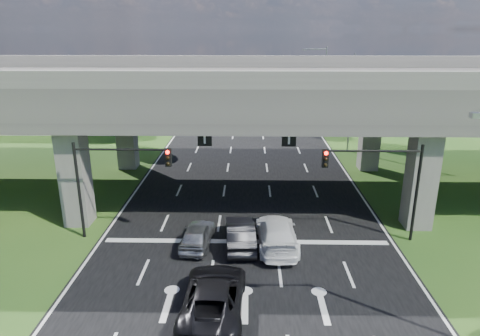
{
  "coord_description": "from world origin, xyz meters",
  "views": [
    {
      "loc": [
        0.14,
        -19.62,
        12.21
      ],
      "look_at": [
        -0.48,
        8.69,
        3.0
      ],
      "focal_mm": 32.0,
      "sensor_mm": 36.0,
      "label": 1
    }
  ],
  "objects_px": {
    "car_silver": "(197,234)",
    "car_white": "(277,234)",
    "signal_right": "(381,175)",
    "car_trailing": "(214,296)",
    "car_dark": "(240,234)",
    "streetlight_beyond": "(322,78)",
    "streetlight_far": "(348,95)",
    "signal_left": "(113,173)"
  },
  "relations": [
    {
      "from": "streetlight_beyond",
      "to": "car_silver",
      "type": "distance_m",
      "value": 39.54
    },
    {
      "from": "streetlight_far",
      "to": "car_silver",
      "type": "relative_size",
      "value": 2.45
    },
    {
      "from": "signal_left",
      "to": "car_dark",
      "type": "bearing_deg",
      "value": -7.18
    },
    {
      "from": "car_trailing",
      "to": "car_white",
      "type": "bearing_deg",
      "value": -115.29
    },
    {
      "from": "signal_right",
      "to": "car_trailing",
      "type": "distance_m",
      "value": 12.17
    },
    {
      "from": "car_dark",
      "to": "car_white",
      "type": "bearing_deg",
      "value": 175.86
    },
    {
      "from": "signal_right",
      "to": "car_white",
      "type": "bearing_deg",
      "value": -171.11
    },
    {
      "from": "car_dark",
      "to": "car_white",
      "type": "relative_size",
      "value": 0.84
    },
    {
      "from": "streetlight_beyond",
      "to": "car_dark",
      "type": "bearing_deg",
      "value": -105.75
    },
    {
      "from": "signal_right",
      "to": "car_silver",
      "type": "distance_m",
      "value": 11.27
    },
    {
      "from": "signal_right",
      "to": "car_dark",
      "type": "bearing_deg",
      "value": -173.41
    },
    {
      "from": "signal_left",
      "to": "car_silver",
      "type": "height_order",
      "value": "signal_left"
    },
    {
      "from": "streetlight_beyond",
      "to": "car_dark",
      "type": "distance_m",
      "value": 38.77
    },
    {
      "from": "streetlight_far",
      "to": "car_trailing",
      "type": "xyz_separation_m",
      "value": [
        -11.49,
        -27.27,
        -5.01
      ]
    },
    {
      "from": "car_trailing",
      "to": "car_dark",
      "type": "bearing_deg",
      "value": -97.83
    },
    {
      "from": "car_dark",
      "to": "car_trailing",
      "type": "distance_m",
      "value": 6.35
    },
    {
      "from": "streetlight_beyond",
      "to": "car_trailing",
      "type": "relative_size",
      "value": 1.71
    },
    {
      "from": "car_silver",
      "to": "car_trailing",
      "type": "distance_m",
      "value": 6.44
    },
    {
      "from": "signal_left",
      "to": "car_trailing",
      "type": "relative_size",
      "value": 1.03
    },
    {
      "from": "signal_left",
      "to": "car_white",
      "type": "bearing_deg",
      "value": -5.59
    },
    {
      "from": "signal_right",
      "to": "signal_left",
      "type": "distance_m",
      "value": 15.65
    },
    {
      "from": "car_silver",
      "to": "car_white",
      "type": "xyz_separation_m",
      "value": [
        4.66,
        0.0,
        0.11
      ]
    },
    {
      "from": "car_silver",
      "to": "car_white",
      "type": "distance_m",
      "value": 4.66
    },
    {
      "from": "signal_left",
      "to": "car_trailing",
      "type": "height_order",
      "value": "signal_left"
    },
    {
      "from": "signal_right",
      "to": "car_white",
      "type": "distance_m",
      "value": 6.96
    },
    {
      "from": "signal_left",
      "to": "car_dark",
      "type": "xyz_separation_m",
      "value": [
        7.48,
        -0.94,
        -3.39
      ]
    },
    {
      "from": "car_silver",
      "to": "car_white",
      "type": "height_order",
      "value": "car_white"
    },
    {
      "from": "car_dark",
      "to": "streetlight_beyond",
      "type": "bearing_deg",
      "value": -109.9
    },
    {
      "from": "car_silver",
      "to": "car_dark",
      "type": "relative_size",
      "value": 0.88
    },
    {
      "from": "signal_right",
      "to": "signal_left",
      "type": "height_order",
      "value": "same"
    },
    {
      "from": "car_silver",
      "to": "car_white",
      "type": "relative_size",
      "value": 0.74
    },
    {
      "from": "car_silver",
      "to": "car_trailing",
      "type": "relative_size",
      "value": 0.7
    },
    {
      "from": "signal_left",
      "to": "car_white",
      "type": "relative_size",
      "value": 1.08
    },
    {
      "from": "signal_right",
      "to": "car_silver",
      "type": "height_order",
      "value": "signal_right"
    },
    {
      "from": "streetlight_beyond",
      "to": "car_silver",
      "type": "bearing_deg",
      "value": -109.3
    },
    {
      "from": "streetlight_far",
      "to": "car_white",
      "type": "xyz_separation_m",
      "value": [
        -8.3,
        -21.0,
        -5.01
      ]
    },
    {
      "from": "car_silver",
      "to": "car_dark",
      "type": "distance_m",
      "value": 2.52
    },
    {
      "from": "streetlight_far",
      "to": "car_white",
      "type": "bearing_deg",
      "value": -111.56
    },
    {
      "from": "streetlight_beyond",
      "to": "streetlight_far",
      "type": "bearing_deg",
      "value": -90.0
    },
    {
      "from": "streetlight_beyond",
      "to": "car_trailing",
      "type": "distance_m",
      "value": 45.05
    },
    {
      "from": "signal_right",
      "to": "streetlight_beyond",
      "type": "height_order",
      "value": "streetlight_beyond"
    },
    {
      "from": "car_silver",
      "to": "signal_right",
      "type": "bearing_deg",
      "value": -170.06
    }
  ]
}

